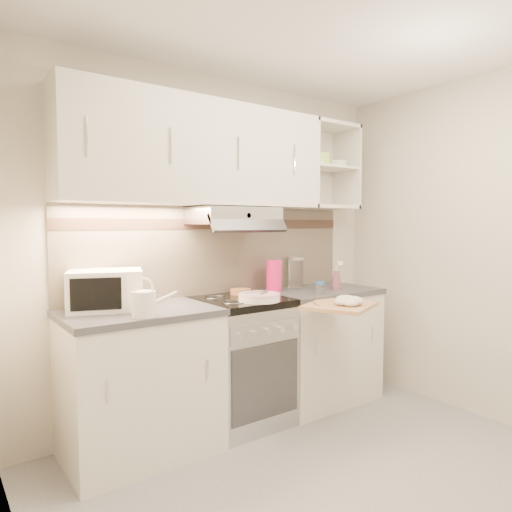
{
  "coord_description": "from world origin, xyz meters",
  "views": [
    {
      "loc": [
        -1.79,
        -1.54,
        1.42
      ],
      "look_at": [
        0.02,
        0.95,
        1.2
      ],
      "focal_mm": 32.0,
      "sensor_mm": 36.0,
      "label": 1
    }
  ],
  "objects_px": {
    "microwave": "(106,290)",
    "spray_bottle": "(336,278)",
    "electric_range": "(241,360)",
    "cutting_board": "(340,306)",
    "glass_jar": "(296,272)",
    "watering_can": "(145,303)",
    "plate_stack": "(259,297)",
    "pink_pitcher": "(274,275)"
  },
  "relations": [
    {
      "from": "spray_bottle",
      "to": "cutting_board",
      "type": "height_order",
      "value": "spray_bottle"
    },
    {
      "from": "plate_stack",
      "to": "pink_pitcher",
      "type": "bearing_deg",
      "value": 39.91
    },
    {
      "from": "electric_range",
      "to": "pink_pitcher",
      "type": "bearing_deg",
      "value": 18.18
    },
    {
      "from": "microwave",
      "to": "plate_stack",
      "type": "xyz_separation_m",
      "value": [
        0.94,
        -0.3,
        -0.09
      ]
    },
    {
      "from": "pink_pitcher",
      "to": "plate_stack",
      "type": "bearing_deg",
      "value": -144.41
    },
    {
      "from": "plate_stack",
      "to": "spray_bottle",
      "type": "distance_m",
      "value": 0.84
    },
    {
      "from": "watering_can",
      "to": "cutting_board",
      "type": "height_order",
      "value": "watering_can"
    },
    {
      "from": "spray_bottle",
      "to": "cutting_board",
      "type": "bearing_deg",
      "value": -114.49
    },
    {
      "from": "watering_can",
      "to": "cutting_board",
      "type": "bearing_deg",
      "value": 6.7
    },
    {
      "from": "pink_pitcher",
      "to": "cutting_board",
      "type": "bearing_deg",
      "value": -90.06
    },
    {
      "from": "watering_can",
      "to": "microwave",
      "type": "bearing_deg",
      "value": 128.25
    },
    {
      "from": "electric_range",
      "to": "cutting_board",
      "type": "height_order",
      "value": "electric_range"
    },
    {
      "from": "microwave",
      "to": "pink_pitcher",
      "type": "relative_size",
      "value": 2.1
    },
    {
      "from": "watering_can",
      "to": "pink_pitcher",
      "type": "distance_m",
      "value": 1.26
    },
    {
      "from": "electric_range",
      "to": "pink_pitcher",
      "type": "height_order",
      "value": "pink_pitcher"
    },
    {
      "from": "microwave",
      "to": "spray_bottle",
      "type": "distance_m",
      "value": 1.79
    },
    {
      "from": "electric_range",
      "to": "cutting_board",
      "type": "distance_m",
      "value": 0.81
    },
    {
      "from": "microwave",
      "to": "glass_jar",
      "type": "xyz_separation_m",
      "value": [
        1.6,
        0.08,
        0.0
      ]
    },
    {
      "from": "microwave",
      "to": "cutting_board",
      "type": "bearing_deg",
      "value": -5.51
    },
    {
      "from": "electric_range",
      "to": "watering_can",
      "type": "bearing_deg",
      "value": -164.46
    },
    {
      "from": "microwave",
      "to": "cutting_board",
      "type": "xyz_separation_m",
      "value": [
        1.36,
        -0.64,
        -0.15
      ]
    },
    {
      "from": "plate_stack",
      "to": "cutting_board",
      "type": "xyz_separation_m",
      "value": [
        0.42,
        -0.34,
        -0.05
      ]
    },
    {
      "from": "pink_pitcher",
      "to": "cutting_board",
      "type": "xyz_separation_m",
      "value": [
        0.05,
        -0.65,
        -0.15
      ]
    },
    {
      "from": "electric_range",
      "to": "watering_can",
      "type": "relative_size",
      "value": 3.49
    },
    {
      "from": "glass_jar",
      "to": "spray_bottle",
      "type": "bearing_deg",
      "value": -57.87
    },
    {
      "from": "electric_range",
      "to": "spray_bottle",
      "type": "relative_size",
      "value": 3.75
    },
    {
      "from": "microwave",
      "to": "pink_pitcher",
      "type": "distance_m",
      "value": 1.32
    },
    {
      "from": "watering_can",
      "to": "cutting_board",
      "type": "distance_m",
      "value": 1.29
    },
    {
      "from": "watering_can",
      "to": "spray_bottle",
      "type": "distance_m",
      "value": 1.67
    },
    {
      "from": "plate_stack",
      "to": "spray_bottle",
      "type": "xyz_separation_m",
      "value": [
        0.83,
        0.09,
        0.07
      ]
    },
    {
      "from": "glass_jar",
      "to": "cutting_board",
      "type": "xyz_separation_m",
      "value": [
        -0.23,
        -0.71,
        -0.15
      ]
    },
    {
      "from": "electric_range",
      "to": "microwave",
      "type": "height_order",
      "value": "microwave"
    },
    {
      "from": "pink_pitcher",
      "to": "spray_bottle",
      "type": "distance_m",
      "value": 0.51
    },
    {
      "from": "cutting_board",
      "to": "spray_bottle",
      "type": "bearing_deg",
      "value": 22.6
    },
    {
      "from": "microwave",
      "to": "plate_stack",
      "type": "relative_size",
      "value": 1.81
    },
    {
      "from": "spray_bottle",
      "to": "pink_pitcher",
      "type": "bearing_deg",
      "value": 173.44
    },
    {
      "from": "microwave",
      "to": "glass_jar",
      "type": "height_order",
      "value": "glass_jar"
    },
    {
      "from": "plate_stack",
      "to": "cutting_board",
      "type": "bearing_deg",
      "value": -38.89
    },
    {
      "from": "watering_can",
      "to": "plate_stack",
      "type": "xyz_separation_m",
      "value": [
        0.83,
        0.04,
        -0.05
      ]
    },
    {
      "from": "glass_jar",
      "to": "microwave",
      "type": "bearing_deg",
      "value": -177.18
    },
    {
      "from": "watering_can",
      "to": "electric_range",
      "type": "bearing_deg",
      "value": 35.58
    },
    {
      "from": "watering_can",
      "to": "pink_pitcher",
      "type": "relative_size",
      "value": 1.06
    }
  ]
}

